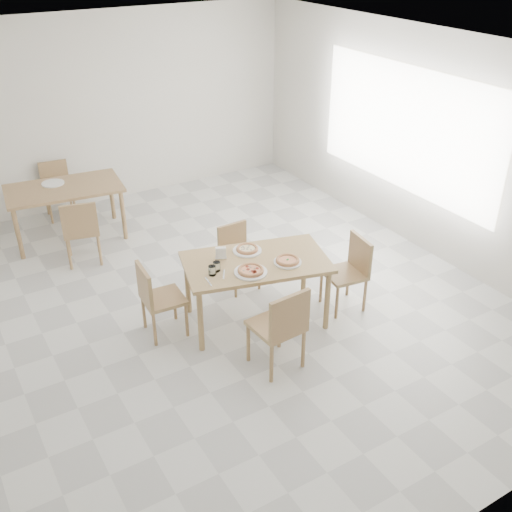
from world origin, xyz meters
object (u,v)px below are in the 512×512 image
chair_north (237,252)px  pizza_pepperoni (251,270)px  plate_margherita (288,262)px  plate_empty (53,183)px  chair_south (282,324)px  main_table (256,267)px  chair_west (156,296)px  napkin_holder (221,253)px  chair_east (351,268)px  chair_back_n (57,185)px  pizza_mushroom (247,249)px  tumbler_a (217,266)px  plate_mushroom (247,251)px  second_table (64,193)px  chair_back_s (81,228)px  pizza_margherita (288,260)px  tumbler_b (212,271)px  plate_pepperoni (251,272)px

chair_north → pizza_pepperoni: 1.06m
plate_margherita → plate_empty: same height
chair_south → chair_north: (0.40, 1.58, -0.08)m
main_table → plate_margherita: bearing=-24.1°
chair_west → napkin_holder: bearing=-93.3°
chair_north → plate_margherita: size_ratio=2.65×
chair_east → plate_empty: 4.21m
main_table → chair_back_n: chair_back_n is taller
pizza_mushroom → chair_south: bearing=-102.8°
plate_margherita → tumbler_a: tumbler_a is taller
pizza_mushroom → chair_back_n: chair_back_n is taller
pizza_mushroom → pizza_pepperoni: same height
main_table → plate_empty: bearing=126.7°
chair_west → pizza_mushroom: 1.09m
chair_east → plate_mushroom: 1.18m
second_table → napkin_holder: bearing=-65.8°
chair_east → tumbler_a: bearing=-94.5°
chair_back_s → pizza_margherita: bearing=135.8°
plate_margherita → main_table: bearing=140.9°
tumbler_b → napkin_holder: bearing=46.6°
pizza_pepperoni → chair_west: bearing=149.6°
napkin_holder → chair_west: bearing=-160.3°
chair_south → pizza_pepperoni: (0.04, 0.65, 0.25)m
tumbler_b → pizza_pepperoni: bearing=-25.4°
plate_pepperoni → pizza_mushroom: pizza_mushroom is taller
pizza_margherita → plate_mushroom: bearing=118.6°
chair_east → pizza_pepperoni: size_ratio=2.65×
chair_south → second_table: bearing=-80.0°
chair_east → second_table: size_ratio=0.53×
chair_west → plate_empty: size_ratio=2.77×
chair_east → plate_margherita: bearing=-88.4°
pizza_pepperoni → chair_back_s: size_ratio=0.36×
tumbler_b → chair_back_s: bearing=107.8°
chair_north → napkin_holder: 0.80m
chair_north → plate_pepperoni: chair_north is taller
chair_back_n → chair_east: bearing=-57.2°
tumbler_b → tumbler_a: bearing=32.1°
pizza_mushroom → napkin_holder: (-0.32, 0.00, 0.03)m
plate_mushroom → chair_back_n: 3.78m
chair_south → tumbler_b: size_ratio=9.06×
chair_west → main_table: bearing=-103.3°
chair_west → pizza_margherita: chair_west is taller
tumbler_b → pizza_margherita: bearing=-13.6°
plate_pepperoni → plate_empty: size_ratio=1.13×
napkin_holder → chair_back_n: (-0.81, 3.60, -0.34)m
chair_south → tumbler_b: bearing=-73.4°
plate_mushroom → pizza_margherita: pizza_margherita is taller
napkin_holder → plate_pepperoni: bearing=-46.7°
second_table → chair_back_s: (-0.05, -0.83, -0.16)m
chair_north → second_table: bearing=119.2°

